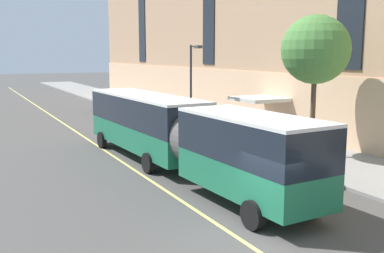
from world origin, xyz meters
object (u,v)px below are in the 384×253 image
(city_bus, at_px, (177,131))
(parked_car_black_0, at_px, (110,104))
(parked_car_champagne_5, at_px, (136,114))
(fire_hydrant, at_px, (215,134))
(street_tree_far_uptown, at_px, (315,50))
(street_lamp, at_px, (193,78))
(parked_car_black_2, at_px, (283,163))
(parked_car_green_3, at_px, (186,130))

(city_bus, height_order, parked_car_black_0, city_bus)
(parked_car_champagne_5, distance_m, fire_hydrant, 10.10)
(street_tree_far_uptown, relative_size, street_lamp, 1.23)
(parked_car_black_2, relative_size, street_lamp, 0.70)
(parked_car_champagne_5, xyz_separation_m, fire_hydrant, (1.80, -9.93, -0.29))
(fire_hydrant, bearing_deg, parked_car_champagne_5, 100.28)
(parked_car_black_2, bearing_deg, street_lamp, 81.42)
(city_bus, bearing_deg, street_tree_far_uptown, -4.97)
(street_lamp, bearing_deg, parked_car_champagne_5, 106.27)
(parked_car_black_0, relative_size, parked_car_black_2, 1.11)
(city_bus, relative_size, parked_car_green_3, 4.27)
(parked_car_black_2, relative_size, fire_hydrant, 6.04)
(street_tree_far_uptown, bearing_deg, fire_hydrant, 108.55)
(parked_car_black_2, distance_m, street_lamp, 13.31)
(city_bus, bearing_deg, street_lamp, 58.79)
(parked_car_black_0, relative_size, fire_hydrant, 6.73)
(city_bus, xyz_separation_m, parked_car_black_2, (3.78, -3.35, -1.26))
(parked_car_black_0, distance_m, parked_car_champagne_5, 7.82)
(parked_car_black_2, distance_m, parked_car_champagne_5, 19.29)
(parked_car_champagne_5, distance_m, street_tree_far_uptown, 17.86)
(city_bus, bearing_deg, parked_car_black_0, 80.66)
(city_bus, relative_size, parked_car_champagne_5, 4.13)
(fire_hydrant, bearing_deg, parked_car_green_3, 156.63)
(parked_car_black_2, bearing_deg, parked_car_green_3, 89.66)
(street_tree_far_uptown, bearing_deg, parked_car_black_0, 99.17)
(street_lamp, bearing_deg, fire_hydrant, -91.67)
(parked_car_black_0, relative_size, parked_car_champagne_5, 1.10)
(parked_car_black_0, bearing_deg, parked_car_black_2, -90.27)
(city_bus, distance_m, street_tree_far_uptown, 8.78)
(street_lamp, bearing_deg, city_bus, -121.21)
(street_tree_far_uptown, relative_size, fire_hydrant, 10.58)
(parked_car_black_2, height_order, parked_car_champagne_5, same)
(parked_car_champagne_5, relative_size, street_lamp, 0.71)
(street_tree_far_uptown, bearing_deg, street_lamp, 101.98)
(parked_car_green_3, xyz_separation_m, fire_hydrant, (1.77, -0.76, -0.29))
(parked_car_green_3, xyz_separation_m, parked_car_champagne_5, (-0.03, 9.17, 0.00))
(city_bus, height_order, parked_car_green_3, city_bus)
(parked_car_champagne_5, bearing_deg, street_tree_far_uptown, -76.32)
(city_bus, xyz_separation_m, parked_car_green_3, (3.84, 6.77, -1.26))
(parked_car_black_0, xyz_separation_m, street_tree_far_uptown, (3.95, -24.44, 5.12))
(parked_car_green_3, bearing_deg, street_lamp, 54.92)
(city_bus, bearing_deg, parked_car_green_3, 60.40)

